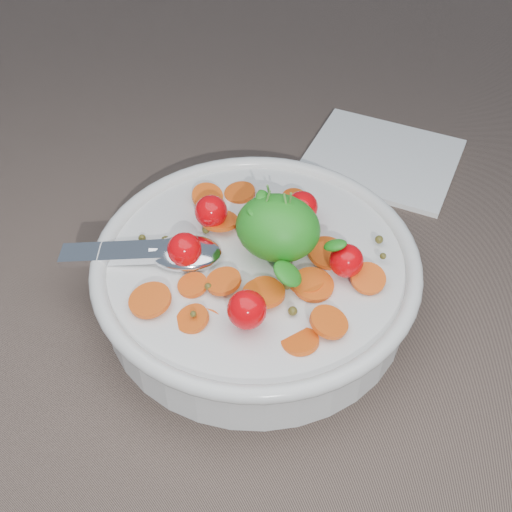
% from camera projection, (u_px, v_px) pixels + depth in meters
% --- Properties ---
extents(ground, '(6.00, 6.00, 0.00)m').
position_uv_depth(ground, '(245.00, 307.00, 0.60)').
color(ground, '#725D51').
rests_on(ground, ground).
extents(bowl, '(0.32, 0.29, 0.13)m').
position_uv_depth(bowl, '(256.00, 274.00, 0.59)').
color(bowl, silver).
rests_on(bowl, ground).
extents(napkin, '(0.18, 0.16, 0.01)m').
position_uv_depth(napkin, '(381.00, 159.00, 0.76)').
color(napkin, white).
rests_on(napkin, ground).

